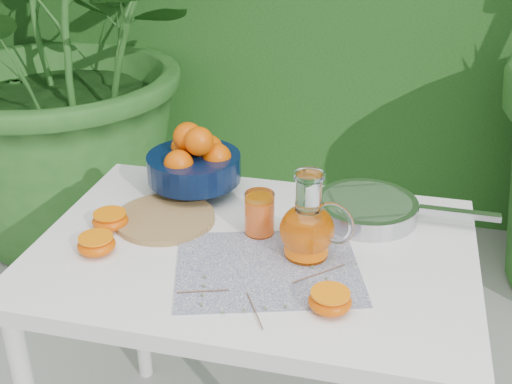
% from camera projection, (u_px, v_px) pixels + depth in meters
% --- Properties ---
extents(potted_plant_left, '(2.17, 2.17, 1.83)m').
position_uv_depth(potted_plant_left, '(66.00, 35.00, 2.63)').
color(potted_plant_left, '#285F20').
rests_on(potted_plant_left, ground).
extents(white_table, '(1.00, 0.70, 0.75)m').
position_uv_depth(white_table, '(254.00, 276.00, 1.51)').
color(white_table, white).
rests_on(white_table, ground).
extents(placemat, '(0.47, 0.41, 0.00)m').
position_uv_depth(placemat, '(268.00, 268.00, 1.39)').
color(placemat, '#0D164D').
rests_on(placemat, white_table).
extents(cutting_board, '(0.27, 0.27, 0.02)m').
position_uv_depth(cutting_board, '(165.00, 218.00, 1.57)').
color(cutting_board, '#9D7C47').
rests_on(cutting_board, white_table).
extents(fruit_bowl, '(0.32, 0.32, 0.19)m').
position_uv_depth(fruit_bowl, '(195.00, 161.00, 1.68)').
color(fruit_bowl, black).
rests_on(fruit_bowl, white_table).
extents(juice_pitcher, '(0.19, 0.16, 0.20)m').
position_uv_depth(juice_pitcher, '(308.00, 228.00, 1.40)').
color(juice_pitcher, white).
rests_on(juice_pitcher, white_table).
extents(juice_tumbler, '(0.08, 0.08, 0.10)m').
position_uv_depth(juice_tumbler, '(260.00, 214.00, 1.50)').
color(juice_tumbler, white).
rests_on(juice_tumbler, white_table).
extents(saute_pan, '(0.44, 0.26, 0.05)m').
position_uv_depth(saute_pan, '(368.00, 208.00, 1.58)').
color(saute_pan, '#ACACB0').
rests_on(saute_pan, white_table).
extents(orange_halves, '(0.65, 0.28, 0.04)m').
position_uv_depth(orange_halves, '(171.00, 252.00, 1.41)').
color(orange_halves, '#DA5902').
rests_on(orange_halves, white_table).
extents(thyme_sprigs, '(0.33, 0.26, 0.01)m').
position_uv_depth(thyme_sprigs, '(262.00, 290.00, 1.31)').
color(thyme_sprigs, brown).
rests_on(thyme_sprigs, white_table).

